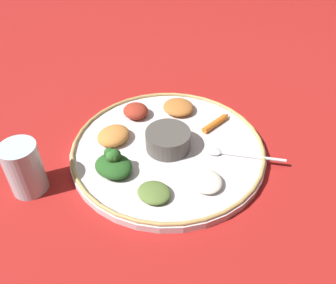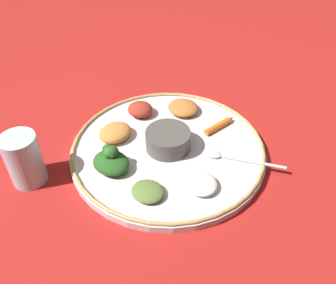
% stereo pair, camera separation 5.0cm
% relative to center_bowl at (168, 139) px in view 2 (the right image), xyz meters
% --- Properties ---
extents(ground_plane, '(2.40, 2.40, 0.00)m').
position_rel_center_bowl_xyz_m(ground_plane, '(0.00, 0.00, -0.04)').
color(ground_plane, maroon).
extents(platter, '(0.42, 0.42, 0.02)m').
position_rel_center_bowl_xyz_m(platter, '(0.00, 0.00, -0.03)').
color(platter, silver).
rests_on(platter, ground_plane).
extents(platter_rim, '(0.42, 0.42, 0.01)m').
position_rel_center_bowl_xyz_m(platter_rim, '(0.00, 0.00, -0.02)').
color(platter_rim, tan).
rests_on(platter_rim, platter).
extents(center_bowl, '(0.10, 0.10, 0.04)m').
position_rel_center_bowl_xyz_m(center_bowl, '(0.00, 0.00, 0.00)').
color(center_bowl, '#4C4742').
rests_on(center_bowl, platter).
extents(spoon, '(0.16, 0.07, 0.01)m').
position_rel_center_bowl_xyz_m(spoon, '(0.13, -0.04, -0.02)').
color(spoon, silver).
rests_on(spoon, platter).
extents(greens_pile, '(0.10, 0.10, 0.05)m').
position_rel_center_bowl_xyz_m(greens_pile, '(-0.12, -0.06, -0.00)').
color(greens_pile, '#23511E').
rests_on(greens_pile, platter).
extents(carrot_near_spoon, '(0.08, 0.07, 0.01)m').
position_rel_center_bowl_xyz_m(carrot_near_spoon, '(0.12, 0.06, -0.02)').
color(carrot_near_spoon, orange).
rests_on(carrot_near_spoon, platter).
extents(mound_chickpea, '(0.10, 0.10, 0.02)m').
position_rel_center_bowl_xyz_m(mound_chickpea, '(0.04, 0.13, -0.01)').
color(mound_chickpea, '#B2662D').
rests_on(mound_chickpea, platter).
extents(mound_collards, '(0.09, 0.08, 0.02)m').
position_rel_center_bowl_xyz_m(mound_collards, '(-0.04, -0.13, -0.01)').
color(mound_collards, '#567033').
rests_on(mound_collards, platter).
extents(mound_squash, '(0.10, 0.10, 0.03)m').
position_rel_center_bowl_xyz_m(mound_squash, '(-0.12, 0.04, -0.01)').
color(mound_squash, '#C67A38').
rests_on(mound_squash, platter).
extents(mound_rice_white, '(0.07, 0.08, 0.02)m').
position_rel_center_bowl_xyz_m(mound_rice_white, '(0.06, -0.12, -0.01)').
color(mound_rice_white, silver).
rests_on(mound_rice_white, platter).
extents(mound_beet, '(0.08, 0.08, 0.03)m').
position_rel_center_bowl_xyz_m(mound_beet, '(-0.06, 0.12, -0.01)').
color(mound_beet, maroon).
rests_on(mound_beet, platter).
extents(drinking_glass, '(0.07, 0.07, 0.11)m').
position_rel_center_bowl_xyz_m(drinking_glass, '(-0.28, -0.07, 0.01)').
color(drinking_glass, silver).
rests_on(drinking_glass, ground_plane).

